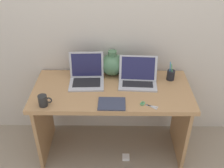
{
  "coord_description": "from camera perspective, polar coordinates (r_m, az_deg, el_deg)",
  "views": [
    {
      "loc": [
        0.02,
        -1.92,
        2.06
      ],
      "look_at": [
        0.0,
        0.0,
        0.79
      ],
      "focal_mm": 42.58,
      "sensor_mm": 36.0,
      "label": 1
    }
  ],
  "objects": [
    {
      "name": "pen_cup",
      "position": [
        2.49,
        12.5,
        1.93
      ],
      "size": [
        0.07,
        0.07,
        0.18
      ],
      "color": "black",
      "rests_on": "desk"
    },
    {
      "name": "laptop_left",
      "position": [
        2.41,
        -5.47,
        2.04
      ],
      "size": [
        0.32,
        0.27,
        0.26
      ],
      "color": "#B2B2B7",
      "rests_on": "desk"
    },
    {
      "name": "notebook_stack",
      "position": [
        2.14,
        -0.01,
        -4.26
      ],
      "size": [
        0.22,
        0.17,
        0.01
      ],
      "primitive_type": "cube",
      "rotation": [
        0.0,
        0.0,
        -0.02
      ],
      "color": "#33384C",
      "rests_on": "desk"
    },
    {
      "name": "desk",
      "position": [
        2.42,
        0.0,
        -4.25
      ],
      "size": [
        1.39,
        0.63,
        0.74
      ],
      "color": "#AD7F51",
      "rests_on": "ground"
    },
    {
      "name": "green_vase",
      "position": [
        2.49,
        0.06,
        4.28
      ],
      "size": [
        0.23,
        0.23,
        0.24
      ],
      "color": "#47704C",
      "rests_on": "desk"
    },
    {
      "name": "power_brick",
      "position": [
        2.72,
        3.0,
        -15.44
      ],
      "size": [
        0.07,
        0.07,
        0.03
      ],
      "primitive_type": "cube",
      "color": "white",
      "rests_on": "ground"
    },
    {
      "name": "laptop_right",
      "position": [
        2.39,
        5.56,
        1.64
      ],
      "size": [
        0.35,
        0.26,
        0.23
      ],
      "color": "#B2B2B7",
      "rests_on": "desk"
    },
    {
      "name": "ground_plane",
      "position": [
        2.82,
        0.0,
        -13.58
      ],
      "size": [
        6.0,
        6.0,
        0.0
      ],
      "primitive_type": "plane",
      "color": "gray"
    },
    {
      "name": "scissors",
      "position": [
        2.16,
        7.27,
        -4.39
      ],
      "size": [
        0.14,
        0.1,
        0.01
      ],
      "color": "#B7B7BC",
      "rests_on": "desk"
    },
    {
      "name": "back_wall",
      "position": [
        2.43,
        0.09,
        12.75
      ],
      "size": [
        4.4,
        0.04,
        2.4
      ],
      "primitive_type": "cube",
      "color": "beige",
      "rests_on": "ground"
    },
    {
      "name": "coffee_mug",
      "position": [
        2.18,
        -14.56,
        -3.47
      ],
      "size": [
        0.11,
        0.07,
        0.09
      ],
      "color": "black",
      "rests_on": "desk"
    }
  ]
}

